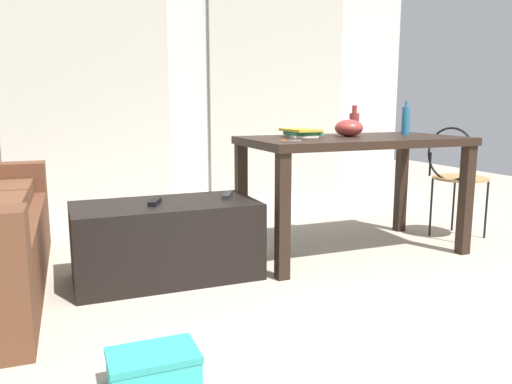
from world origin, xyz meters
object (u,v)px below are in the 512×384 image
book_stack (302,133)px  scissors (289,141)px  tv_remote_primary (155,202)px  craft_table (353,153)px  shoebox (153,369)px  bottle_near (354,122)px  wire_chair (456,170)px  bowl (349,128)px  tv_remote_secondary (227,195)px  coffee_table (167,240)px  bottle_far (406,120)px

book_stack → scissors: 0.37m
tv_remote_primary → book_stack: bearing=36.1°
craft_table → shoebox: (-1.55, -1.18, -0.60)m
bottle_near → tv_remote_primary: 1.60m
book_stack → tv_remote_primary: 1.08m
shoebox → book_stack: bearing=46.5°
wire_chair → shoebox: 2.74m
bowl → wire_chair: bearing=-3.9°
book_stack → tv_remote_secondary: (-0.56, -0.13, -0.35)m
craft_table → scissors: 0.58m
coffee_table → wire_chair: bearing=1.7°
bowl → bottle_far: bearing=0.7°
shoebox → scissors: bearing=45.4°
scissors → tv_remote_secondary: 0.49m
craft_table → coffee_table: bearing=-177.2°
shoebox → coffee_table: bearing=75.4°
bowl → shoebox: (-1.55, -1.24, -0.76)m
book_stack → shoebox: bearing=-133.5°
scissors → tv_remote_secondary: (-0.33, 0.15, -0.33)m
craft_table → scissors: (-0.55, -0.16, 0.11)m
coffee_table → bottle_far: bottle_far is taller
craft_table → book_stack: 0.36m
wire_chair → scissors: (-1.43, -0.16, 0.26)m
coffee_table → tv_remote_secondary: 0.45m
bottle_far → book_stack: size_ratio=0.82×
bottle_near → scissors: size_ratio=1.63×
bottle_far → tv_remote_primary: size_ratio=1.49×
craft_table → shoebox: 2.04m
bottle_far → tv_remote_primary: bearing=-175.4°
craft_table → scissors: size_ratio=11.49×
wire_chair → tv_remote_secondary: 1.76m
bowl → scissors: bowl is taller
bottle_far → book_stack: 0.78m
bottle_far → book_stack: (-0.78, 0.06, -0.07)m
shoebox → tv_remote_primary: bearing=78.2°
scissors → bowl: bearing=22.2°
scissors → shoebox: scissors is taller
wire_chair → bottle_near: size_ratio=4.08×
tv_remote_secondary → wire_chair: bearing=27.3°
wire_chair → tv_remote_primary: wire_chair is taller
craft_table → bottle_near: bearing=56.9°
craft_table → bottle_far: size_ratio=6.08×
bottle_far → scissors: (-1.01, -0.23, -0.10)m
shoebox → bottle_far: bearing=31.7°
bowl → shoebox: 2.13m
tv_remote_primary → shoebox: 1.19m
bottle_near → shoebox: (-1.74, -1.47, -0.79)m
tv_remote_secondary → tv_remote_primary: bearing=-144.4°
tv_remote_primary → tv_remote_secondary: (0.45, 0.07, -0.00)m
craft_table → bottle_far: bearing=8.0°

